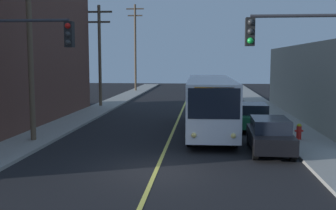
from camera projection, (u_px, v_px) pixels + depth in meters
ground_plane at (156, 171)px, 15.61m from camera, size 120.00×120.00×0.00m
sidewalk_left at (63, 125)px, 26.13m from camera, size 2.50×90.00×0.15m
sidewalk_right at (291, 129)px, 24.86m from camera, size 2.50×90.00×0.15m
lane_stripe_center at (179, 117)px, 30.46m from camera, size 0.16×60.00×0.01m
city_bus at (210, 102)px, 24.04m from camera, size 2.73×12.19×3.20m
parked_car_black at (270, 135)px, 18.68m from camera, size 1.92×4.45×1.62m
parked_car_green at (253, 116)px, 25.01m from camera, size 1.95×4.46×1.62m
utility_pole_near at (29, 17)px, 20.36m from camera, size 2.40×0.28×11.65m
utility_pole_mid at (100, 51)px, 36.48m from camera, size 2.40×0.28×9.09m
utility_pole_far at (135, 44)px, 55.12m from camera, size 2.40×0.28×11.72m
traffic_signal_left_corner at (22, 60)px, 16.01m from camera, size 3.75×0.48×6.00m
traffic_signal_right_corner at (305, 60)px, 14.26m from camera, size 3.75×0.48×6.00m
fire_hydrant at (299, 131)px, 21.13m from camera, size 0.44×0.26×0.84m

